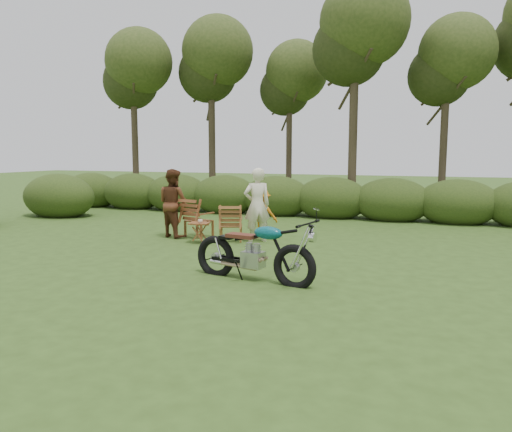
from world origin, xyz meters
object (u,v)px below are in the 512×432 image
(cup, at_px, (200,221))
(child, at_px, (262,237))
(adult_b, at_px, (174,237))
(side_table, at_px, (199,233))
(lawn_chair_left, at_px, (199,237))
(motorcycle, at_px, (253,280))
(adult_a, at_px, (257,242))
(lawn_chair_right, at_px, (231,241))

(cup, distance_m, child, 1.87)
(adult_b, relative_size, child, 1.42)
(side_table, bearing_deg, lawn_chair_left, 117.52)
(motorcycle, relative_size, lawn_chair_left, 2.22)
(lawn_chair_left, distance_m, adult_a, 1.70)
(child, bearing_deg, adult_a, 100.35)
(motorcycle, height_order, lawn_chair_right, motorcycle)
(side_table, bearing_deg, child, 49.56)
(motorcycle, distance_m, lawn_chair_left, 4.72)
(motorcycle, xyz_separation_m, adult_b, (-3.55, 3.44, 0.00))
(lawn_chair_left, relative_size, side_table, 2.02)
(adult_a, height_order, child, adult_a)
(motorcycle, distance_m, child, 4.45)
(lawn_chair_left, xyz_separation_m, adult_b, (-0.61, -0.26, 0.00))
(lawn_chair_right, height_order, lawn_chair_left, lawn_chair_left)
(motorcycle, height_order, adult_a, adult_a)
(side_table, xyz_separation_m, adult_a, (1.27, 0.67, -0.25))
(side_table, bearing_deg, motorcycle, -48.91)
(lawn_chair_left, xyz_separation_m, cup, (0.46, -0.84, 0.55))
(adult_b, bearing_deg, cup, 173.28)
(lawn_chair_right, bearing_deg, cup, 22.18)
(adult_a, bearing_deg, adult_b, -32.50)
(lawn_chair_left, bearing_deg, adult_a, -170.80)
(motorcycle, xyz_separation_m, lawn_chair_right, (-1.88, 3.39, 0.00))
(lawn_chair_right, xyz_separation_m, child, (0.54, 0.85, 0.00))
(lawn_chair_right, height_order, cup, cup)
(cup, height_order, child, child)
(adult_a, xyz_separation_m, child, (-0.11, 0.69, 0.00))
(side_table, bearing_deg, cup, -30.11)
(lawn_chair_left, relative_size, child, 0.81)
(side_table, distance_m, cup, 0.30)
(cup, bearing_deg, lawn_chair_left, 118.98)
(side_table, relative_size, child, 0.40)
(lawn_chair_left, bearing_deg, child, -146.84)
(lawn_chair_left, height_order, side_table, lawn_chair_left)
(side_table, height_order, adult_b, adult_b)
(motorcycle, distance_m, adult_a, 3.76)
(adult_b, bearing_deg, lawn_chair_left, -135.56)
(side_table, bearing_deg, lawn_chair_right, 39.35)
(motorcycle, relative_size, adult_b, 1.26)
(side_table, xyz_separation_m, cup, (0.04, -0.02, 0.30))
(side_table, relative_size, adult_a, 0.27)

